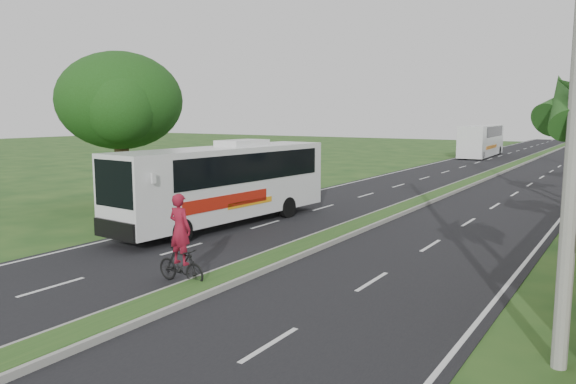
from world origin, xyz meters
The scene contains 9 objects.
ground centered at (0.00, 0.00, 0.00)m, with size 180.00×180.00×0.00m, color #1D4419.
road_asphalt centered at (0.00, 20.00, 0.01)m, with size 14.00×160.00×0.02m, color black.
median_strip centered at (0.00, 20.00, 0.10)m, with size 1.20×160.00×0.18m.
lane_edge_left centered at (-6.70, 20.00, 0.00)m, with size 0.12×160.00×0.01m, color silver.
lane_edge_right centered at (6.70, 20.00, 0.00)m, with size 0.12×160.00×0.01m, color silver.
shade_tree centered at (-12.11, 10.02, 5.03)m, with size 6.30×6.00×7.54m.
coach_bus_main centered at (-4.84, 9.12, 1.92)m, with size 3.08×10.92×3.48m.
coach_bus_far centered at (-5.09, 52.99, 1.89)m, with size 2.88×11.51×3.33m.
motorcyclist centered at (-0.84, 2.12, 0.96)m, with size 1.66×0.53×2.48m.
Camera 1 is at (9.50, -8.81, 4.59)m, focal length 35.00 mm.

